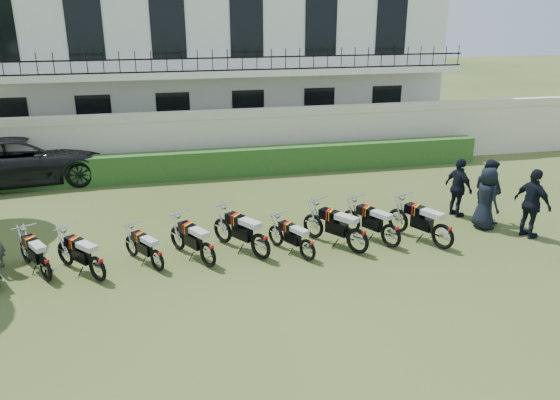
{
  "coord_description": "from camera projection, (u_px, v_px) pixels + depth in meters",
  "views": [
    {
      "loc": [
        -1.97,
        -11.94,
        5.92
      ],
      "look_at": [
        0.97,
        1.52,
        0.99
      ],
      "focal_mm": 35.0,
      "sensor_mm": 36.0,
      "label": 1
    }
  ],
  "objects": [
    {
      "name": "motorcycle_5",
      "position": [
        261.0,
        240.0,
        13.26
      ],
      "size": [
        1.24,
        1.82,
        1.15
      ],
      "rotation": [
        0.0,
        0.0,
        0.58
      ],
      "color": "black",
      "rests_on": "ground"
    },
    {
      "name": "motorcycle_7",
      "position": [
        358.0,
        235.0,
        13.57
      ],
      "size": [
        1.28,
        1.79,
        1.15
      ],
      "rotation": [
        0.0,
        0.0,
        0.61
      ],
      "color": "black",
      "rests_on": "ground"
    },
    {
      "name": "hedge",
      "position": [
        248.0,
        162.0,
        20.03
      ],
      "size": [
        18.0,
        0.6,
        1.0
      ],
      "primitive_type": "cube",
      "color": "#194619",
      "rests_on": "ground"
    },
    {
      "name": "motorcycle_9",
      "position": [
        443.0,
        230.0,
        13.84
      ],
      "size": [
        1.08,
        1.92,
        1.15
      ],
      "rotation": [
        0.0,
        0.0,
        0.48
      ],
      "color": "black",
      "rests_on": "ground"
    },
    {
      "name": "officer_3",
      "position": [
        486.0,
        198.0,
        15.1
      ],
      "size": [
        0.64,
        0.91,
        1.76
      ],
      "primitive_type": "imported",
      "rotation": [
        0.0,
        0.0,
        1.67
      ],
      "color": "black",
      "rests_on": "ground"
    },
    {
      "name": "officer_4",
      "position": [
        488.0,
        191.0,
        15.59
      ],
      "size": [
        0.87,
        1.02,
        1.84
      ],
      "primitive_type": "imported",
      "rotation": [
        0.0,
        0.0,
        1.78
      ],
      "color": "black",
      "rests_on": "ground"
    },
    {
      "name": "motorcycle_6",
      "position": [
        308.0,
        245.0,
        13.24
      ],
      "size": [
        0.92,
        1.55,
        0.94
      ],
      "rotation": [
        0.0,
        0.0,
        0.5
      ],
      "color": "black",
      "rests_on": "ground"
    },
    {
      "name": "suv",
      "position": [
        24.0,
        159.0,
        19.05
      ],
      "size": [
        6.46,
        3.7,
        1.7
      ],
      "primitive_type": "imported",
      "rotation": [
        0.0,
        0.0,
        1.72
      ],
      "color": "black",
      "rests_on": "ground"
    },
    {
      "name": "motorcycle_4",
      "position": [
        208.0,
        249.0,
        12.89
      ],
      "size": [
        1.05,
        1.73,
        1.06
      ],
      "rotation": [
        0.0,
        0.0,
        0.52
      ],
      "color": "black",
      "rests_on": "ground"
    },
    {
      "name": "perimeter_wall",
      "position": [
        217.0,
        140.0,
        20.34
      ],
      "size": [
        30.0,
        0.35,
        2.3
      ],
      "color": "beige",
      "rests_on": "ground"
    },
    {
      "name": "motorcycle_1",
      "position": [
        45.0,
        263.0,
        12.23
      ],
      "size": [
        1.01,
        1.64,
        1.01
      ],
      "rotation": [
        0.0,
        0.0,
        0.53
      ],
      "color": "black",
      "rests_on": "ground"
    },
    {
      "name": "building",
      "position": [
        201.0,
        56.0,
        24.96
      ],
      "size": [
        20.4,
        9.6,
        7.4
      ],
      "color": "white",
      "rests_on": "ground"
    },
    {
      "name": "ground",
      "position": [
        255.0,
        261.0,
        13.37
      ],
      "size": [
        100.0,
        100.0,
        0.0
      ],
      "primitive_type": "plane",
      "color": "#39481C",
      "rests_on": "ground"
    },
    {
      "name": "motorcycle_3",
      "position": [
        157.0,
        255.0,
        12.71
      ],
      "size": [
        0.97,
        1.47,
        0.92
      ],
      "rotation": [
        0.0,
        0.0,
        0.56
      ],
      "color": "black",
      "rests_on": "ground"
    },
    {
      "name": "officer_2",
      "position": [
        532.0,
        204.0,
        14.47
      ],
      "size": [
        0.74,
        1.2,
        1.9
      ],
      "primitive_type": "imported",
      "rotation": [
        0.0,
        0.0,
        1.83
      ],
      "color": "black",
      "rests_on": "ground"
    },
    {
      "name": "motorcycle_2",
      "position": [
        97.0,
        263.0,
        12.2
      ],
      "size": [
        1.28,
        1.54,
        1.04
      ],
      "rotation": [
        0.0,
        0.0,
        0.68
      ],
      "color": "black",
      "rests_on": "ground"
    },
    {
      "name": "officer_5",
      "position": [
        459.0,
        188.0,
        15.97
      ],
      "size": [
        0.66,
        1.1,
        1.76
      ],
      "primitive_type": "imported",
      "rotation": [
        0.0,
        0.0,
        1.81
      ],
      "color": "black",
      "rests_on": "ground"
    },
    {
      "name": "motorcycle_8",
      "position": [
        391.0,
        230.0,
        13.93
      ],
      "size": [
        1.05,
        1.79,
        1.08
      ],
      "rotation": [
        0.0,
        0.0,
        0.5
      ],
      "color": "black",
      "rests_on": "ground"
    }
  ]
}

